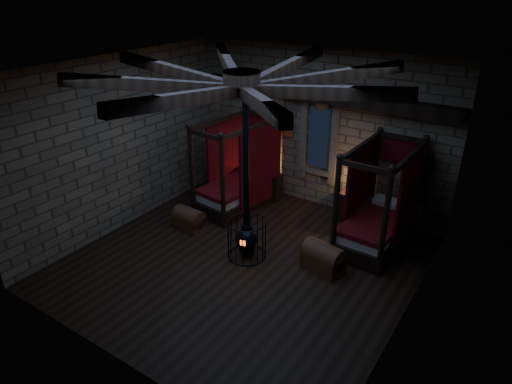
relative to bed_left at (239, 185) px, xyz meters
The scene contains 8 objects.
room 4.15m from the bed_left, 51.02° to the right, with size 7.02×7.02×4.29m.
bed_left is the anchor object (origin of this frame).
bed_right 3.85m from the bed_left, ahead, with size 1.27×2.33×2.40m.
trunk_left 1.79m from the bed_left, 99.58° to the right, with size 0.79×0.52×0.56m.
trunk_right 3.61m from the bed_left, 24.31° to the right, with size 0.95×0.70×0.64m.
nightstand_left 1.03m from the bed_left, 53.76° to the left, with size 0.49×0.47×0.89m.
nightstand_right 3.00m from the bed_left, 16.71° to the left, with size 0.52×0.50×0.87m.
stove 2.57m from the bed_left, 50.53° to the right, with size 0.87×0.87×4.05m.
Camera 1 is at (4.92, -6.93, 5.77)m, focal length 32.00 mm.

